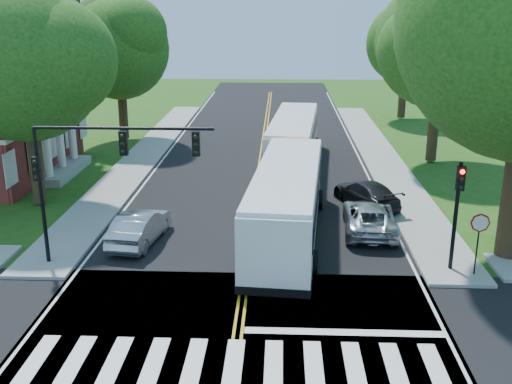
# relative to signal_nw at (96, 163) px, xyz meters

# --- Properties ---
(ground) EXTENTS (140.00, 140.00, 0.00)m
(ground) POSITION_rel_signal_nw_xyz_m (5.86, -6.43, -4.38)
(ground) COLOR #214E13
(ground) RESTS_ON ground
(road) EXTENTS (14.00, 96.00, 0.01)m
(road) POSITION_rel_signal_nw_xyz_m (5.86, 11.57, -4.37)
(road) COLOR black
(road) RESTS_ON ground
(cross_road) EXTENTS (60.00, 12.00, 0.01)m
(cross_road) POSITION_rel_signal_nw_xyz_m (5.86, -6.43, -4.37)
(cross_road) COLOR black
(cross_road) RESTS_ON ground
(center_line) EXTENTS (0.36, 70.00, 0.01)m
(center_line) POSITION_rel_signal_nw_xyz_m (5.86, 15.57, -4.36)
(center_line) COLOR gold
(center_line) RESTS_ON road
(edge_line_w) EXTENTS (0.12, 70.00, 0.01)m
(edge_line_w) POSITION_rel_signal_nw_xyz_m (-0.94, 15.57, -4.36)
(edge_line_w) COLOR silver
(edge_line_w) RESTS_ON road
(edge_line_e) EXTENTS (0.12, 70.00, 0.01)m
(edge_line_e) POSITION_rel_signal_nw_xyz_m (12.66, 15.57, -4.36)
(edge_line_e) COLOR silver
(edge_line_e) RESTS_ON road
(crosswalk) EXTENTS (12.60, 3.00, 0.01)m
(crosswalk) POSITION_rel_signal_nw_xyz_m (5.86, -6.93, -4.36)
(crosswalk) COLOR silver
(crosswalk) RESTS_ON road
(stop_bar) EXTENTS (6.60, 0.40, 0.01)m
(stop_bar) POSITION_rel_signal_nw_xyz_m (9.36, -4.83, -4.36)
(stop_bar) COLOR silver
(stop_bar) RESTS_ON road
(sidewalk_nw) EXTENTS (2.60, 40.00, 0.15)m
(sidewalk_nw) POSITION_rel_signal_nw_xyz_m (-2.44, 18.57, -4.30)
(sidewalk_nw) COLOR gray
(sidewalk_nw) RESTS_ON ground
(sidewalk_ne) EXTENTS (2.60, 40.00, 0.15)m
(sidewalk_ne) POSITION_rel_signal_nw_xyz_m (14.16, 18.57, -4.30)
(sidewalk_ne) COLOR gray
(sidewalk_ne) RESTS_ON ground
(tree_west_near) EXTENTS (8.00, 8.00, 11.40)m
(tree_west_near) POSITION_rel_signal_nw_xyz_m (-5.64, 7.57, 3.15)
(tree_west_near) COLOR #312213
(tree_west_near) RESTS_ON ground
(tree_west_far) EXTENTS (7.60, 7.60, 10.67)m
(tree_west_far) POSITION_rel_signal_nw_xyz_m (-5.14, 23.57, 2.62)
(tree_west_far) COLOR #312213
(tree_west_far) RESTS_ON ground
(tree_east_mid) EXTENTS (8.40, 8.40, 11.93)m
(tree_east_mid) POSITION_rel_signal_nw_xyz_m (17.36, 17.57, 3.48)
(tree_east_mid) COLOR #312213
(tree_east_mid) RESTS_ON ground
(tree_east_far) EXTENTS (7.20, 7.20, 10.34)m
(tree_east_far) POSITION_rel_signal_nw_xyz_m (18.36, 33.57, 2.48)
(tree_east_far) COLOR #312213
(tree_east_far) RESTS_ON ground
(signal_nw) EXTENTS (7.15, 0.46, 5.66)m
(signal_nw) POSITION_rel_signal_nw_xyz_m (0.00, 0.00, 0.00)
(signal_nw) COLOR black
(signal_nw) RESTS_ON ground
(signal_ne) EXTENTS (0.30, 0.46, 4.40)m
(signal_ne) POSITION_rel_signal_nw_xyz_m (14.06, 0.01, -1.41)
(signal_ne) COLOR black
(signal_ne) RESTS_ON ground
(stop_sign) EXTENTS (0.76, 0.08, 2.53)m
(stop_sign) POSITION_rel_signal_nw_xyz_m (14.86, -0.45, -2.35)
(stop_sign) COLOR black
(stop_sign) RESTS_ON ground
(bus_lead) EXTENTS (3.88, 12.93, 3.30)m
(bus_lead) POSITION_rel_signal_nw_xyz_m (7.50, 3.52, -2.63)
(bus_lead) COLOR silver
(bus_lead) RESTS_ON road
(bus_follow) EXTENTS (3.81, 12.58, 3.21)m
(bus_follow) POSITION_rel_signal_nw_xyz_m (8.01, 16.53, -2.68)
(bus_follow) COLOR silver
(bus_follow) RESTS_ON road
(hatchback) EXTENTS (2.14, 4.63, 1.47)m
(hatchback) POSITION_rel_signal_nw_xyz_m (0.91, 2.56, -3.63)
(hatchback) COLOR #B1B4B9
(hatchback) RESTS_ON road
(suv) EXTENTS (2.66, 5.24, 1.42)m
(suv) POSITION_rel_signal_nw_xyz_m (11.40, 4.38, -3.66)
(suv) COLOR #B1B4B8
(suv) RESTS_ON road
(dark_sedan) EXTENTS (3.57, 5.15, 1.38)m
(dark_sedan) POSITION_rel_signal_nw_xyz_m (11.74, 8.10, -3.68)
(dark_sedan) COLOR black
(dark_sedan) RESTS_ON road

